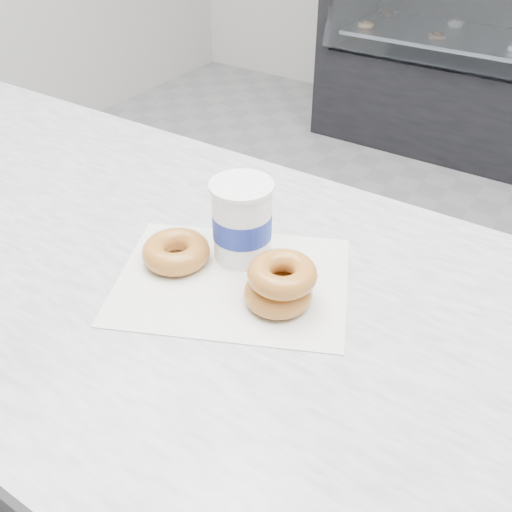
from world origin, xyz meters
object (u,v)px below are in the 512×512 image
(donut_stack, at_px, (280,284))
(coffee_cup, at_px, (242,220))
(donut_single, at_px, (176,252))
(counter, at_px, (275,494))

(donut_stack, distance_m, coffee_cup, 0.13)
(coffee_cup, bearing_deg, donut_single, -133.65)
(donut_stack, bearing_deg, donut_single, -178.47)
(donut_single, bearing_deg, counter, -4.07)
(counter, distance_m, donut_stack, 0.48)
(donut_single, distance_m, coffee_cup, 0.11)
(donut_single, relative_size, donut_stack, 0.77)
(donut_stack, relative_size, coffee_cup, 1.06)
(counter, bearing_deg, coffee_cup, 145.36)
(counter, bearing_deg, donut_single, 175.93)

